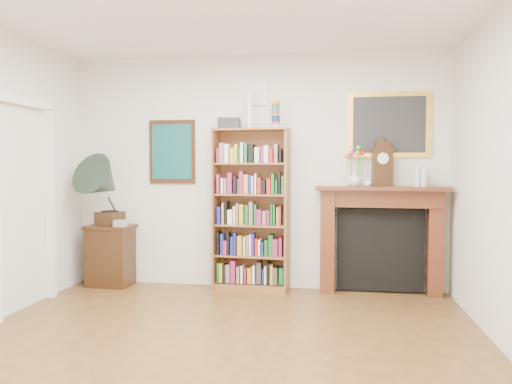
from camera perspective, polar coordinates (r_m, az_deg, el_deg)
room at (r=3.58m, az=-5.91°, el=1.76°), size 4.51×5.01×2.81m
door_casing at (r=5.61m, az=-24.99°, el=0.53°), size 0.08×1.02×2.17m
teal_poster at (r=6.26m, az=-9.56°, el=4.56°), size 0.58×0.04×0.78m
small_picture at (r=6.08m, az=0.02°, el=11.27°), size 0.26×0.04×0.30m
gilt_painting at (r=6.00m, az=14.95°, el=7.44°), size 0.95×0.04×0.75m
bookshelf at (r=5.88m, az=-0.55°, el=-0.96°), size 0.90×0.38×2.20m
side_cabinet at (r=6.44m, az=-16.29°, el=-6.97°), size 0.57×0.42×0.75m
fireplace at (r=5.93m, az=14.05°, el=-4.23°), size 1.49×0.42×1.24m
gramophone at (r=6.25m, az=-16.97°, el=0.73°), size 0.69×0.78×0.88m
cd_stack at (r=6.18m, az=-15.26°, el=-3.49°), size 0.15×0.15×0.08m
mantel_clock at (r=5.86m, az=14.23°, el=3.03°), size 0.24×0.16×0.50m
flower_vase at (r=5.81m, az=11.19°, el=1.52°), size 0.19×0.19×0.17m
teacup at (r=5.78m, az=12.67°, el=0.95°), size 0.09×0.09×0.06m
bottle_left at (r=5.90m, az=17.95°, el=1.77°), size 0.07×0.07×0.24m
bottle_right at (r=5.88m, az=18.65°, el=1.56°), size 0.06×0.06×0.20m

